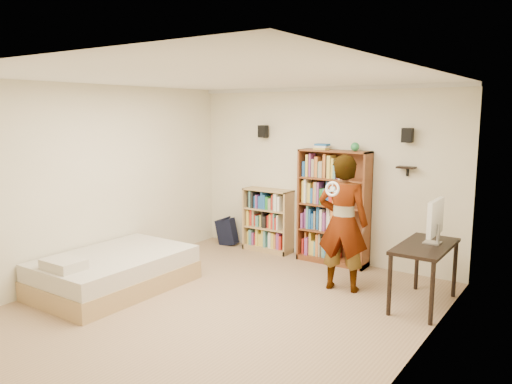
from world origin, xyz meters
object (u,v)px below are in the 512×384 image
low_bookshelf (268,220)px  computer_desk (424,275)px  person (343,223)px  daybed (114,267)px  tall_bookshelf (333,207)px

low_bookshelf → computer_desk: (2.87, -0.96, -0.15)m
person → daybed: bearing=22.2°
tall_bookshelf → daybed: 3.32m
low_bookshelf → person: bearing=-28.9°
low_bookshelf → daybed: low_bookshelf is taller
computer_desk → low_bookshelf: bearing=161.5°
daybed → person: size_ratio=1.11×
tall_bookshelf → daybed: size_ratio=0.88×
low_bookshelf → computer_desk: bearing=-18.5°
tall_bookshelf → computer_desk: (1.67, -0.96, -0.50)m
daybed → person: bearing=34.0°
tall_bookshelf → daybed: (-1.87, -2.68, -0.58)m
tall_bookshelf → person: (0.62, -1.00, 0.02)m
computer_desk → daybed: bearing=-154.1°
tall_bookshelf → computer_desk: tall_bookshelf is taller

